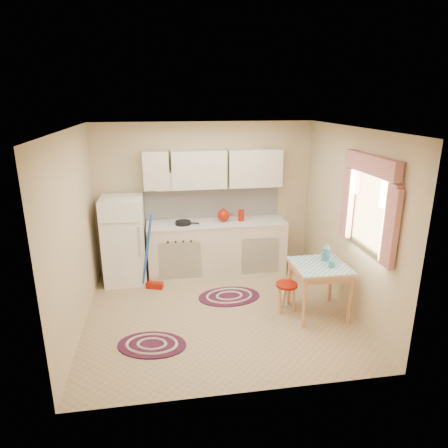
% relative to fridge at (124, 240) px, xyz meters
% --- Properties ---
extents(room_shell, '(3.64, 3.60, 2.52)m').
position_rel_fridge_xyz_m(room_shell, '(1.49, -1.01, 0.90)').
color(room_shell, tan).
rests_on(room_shell, ground).
extents(fridge, '(0.65, 0.60, 1.40)m').
position_rel_fridge_xyz_m(fridge, '(0.00, 0.00, 0.00)').
color(fridge, white).
rests_on(fridge, ground).
extents(broom, '(0.30, 0.21, 1.20)m').
position_rel_fridge_xyz_m(broom, '(0.45, -0.35, -0.10)').
color(broom, blue).
rests_on(broom, ground).
extents(base_cabinets, '(2.25, 0.60, 0.88)m').
position_rel_fridge_xyz_m(base_cabinets, '(1.49, 0.05, -0.26)').
color(base_cabinets, beige).
rests_on(base_cabinets, ground).
extents(countertop, '(2.27, 0.62, 0.04)m').
position_rel_fridge_xyz_m(countertop, '(1.49, 0.05, 0.20)').
color(countertop, beige).
rests_on(countertop, base_cabinets).
extents(frying_pan, '(0.32, 0.32, 0.05)m').
position_rel_fridge_xyz_m(frying_pan, '(0.94, 0.00, 0.24)').
color(frying_pan, black).
rests_on(frying_pan, countertop).
extents(red_kettle, '(0.23, 0.21, 0.22)m').
position_rel_fridge_xyz_m(red_kettle, '(1.60, 0.05, 0.33)').
color(red_kettle, '#9B1405').
rests_on(red_kettle, countertop).
extents(red_canister, '(0.11, 0.11, 0.16)m').
position_rel_fridge_xyz_m(red_canister, '(1.90, 0.05, 0.30)').
color(red_canister, '#9B1405').
rests_on(red_canister, countertop).
extents(table, '(0.72, 0.72, 0.72)m').
position_rel_fridge_xyz_m(table, '(2.67, -1.47, -0.34)').
color(table, tan).
rests_on(table, ground).
extents(stool, '(0.34, 0.34, 0.42)m').
position_rel_fridge_xyz_m(stool, '(2.26, -1.34, -0.49)').
color(stool, '#9B1405').
rests_on(stool, ground).
extents(coffee_pot, '(0.16, 0.15, 0.26)m').
position_rel_fridge_xyz_m(coffee_pot, '(2.79, -1.35, 0.15)').
color(coffee_pot, teal).
rests_on(coffee_pot, table).
extents(mug, '(0.11, 0.11, 0.10)m').
position_rel_fridge_xyz_m(mug, '(2.78, -1.57, 0.07)').
color(mug, teal).
rests_on(mug, table).
extents(rug_center, '(0.96, 0.66, 0.02)m').
position_rel_fridge_xyz_m(rug_center, '(1.55, -0.81, -0.69)').
color(rug_center, maroon).
rests_on(rug_center, ground).
extents(rug_left, '(0.94, 0.73, 0.02)m').
position_rel_fridge_xyz_m(rug_left, '(0.42, -1.88, -0.69)').
color(rug_left, maroon).
rests_on(rug_left, ground).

